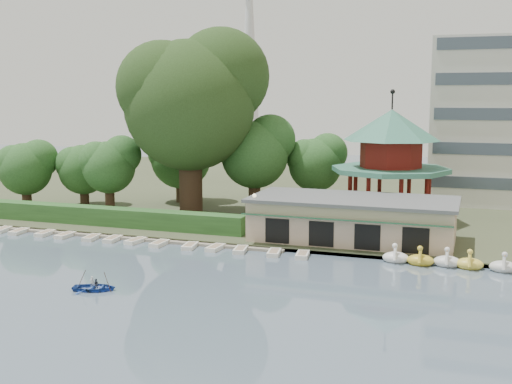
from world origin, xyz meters
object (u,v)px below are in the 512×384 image
at_px(pavilion, 391,154).
at_px(rowboat_with_passengers, 94,284).
at_px(dock, 116,236).
at_px(big_tree, 192,96).
at_px(boathouse, 353,219).

height_order(pavilion, rowboat_with_passengers, pavilion).
relative_size(dock, big_tree, 1.66).
relative_size(pavilion, big_tree, 0.66).
bearing_deg(big_tree, boathouse, -18.39).
bearing_deg(dock, big_tree, 73.86).
xyz_separation_m(boathouse, rowboat_with_passengers, (-14.47, -20.01, -1.93)).
xyz_separation_m(pavilion, rowboat_with_passengers, (-16.47, -30.04, -7.04)).
bearing_deg(boathouse, big_tree, 161.61).
distance_m(boathouse, big_tree, 22.72).
xyz_separation_m(dock, pavilion, (24.00, 14.80, 7.36)).
relative_size(dock, boathouse, 1.83).
distance_m(dock, pavilion, 29.14).
bearing_deg(rowboat_with_passengers, dock, 116.30).
bearing_deg(dock, pavilion, 31.66).
height_order(dock, pavilion, pavilion).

